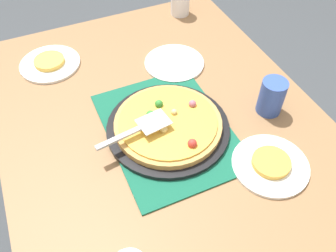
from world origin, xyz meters
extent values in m
plane|color=#3D4247|center=(0.00, 0.00, 0.00)|extent=(8.00, 8.00, 0.00)
cube|color=olive|center=(0.00, 0.00, 0.73)|extent=(1.40, 1.00, 0.03)
cube|color=olive|center=(0.64, -0.44, 0.36)|extent=(0.07, 0.07, 0.72)
cube|color=olive|center=(0.64, 0.44, 0.36)|extent=(0.07, 0.07, 0.72)
cube|color=#145B42|center=(0.00, 0.00, 0.75)|extent=(0.48, 0.36, 0.01)
cylinder|color=black|center=(0.00, 0.00, 0.76)|extent=(0.38, 0.38, 0.01)
cylinder|color=tan|center=(0.00, 0.00, 0.78)|extent=(0.33, 0.33, 0.02)
cylinder|color=gold|center=(0.00, 0.00, 0.79)|extent=(0.30, 0.30, 0.01)
sphere|color=#E5CC7F|center=(0.02, -0.03, 0.80)|extent=(0.02, 0.02, 0.02)
sphere|color=#E5CC7F|center=(-0.03, 0.03, 0.80)|extent=(0.02, 0.02, 0.02)
sphere|color=#338433|center=(0.07, 0.00, 0.80)|extent=(0.03, 0.03, 0.03)
sphere|color=#338433|center=(0.04, 0.04, 0.80)|extent=(0.03, 0.03, 0.03)
sphere|color=red|center=(-0.11, -0.02, 0.80)|extent=(0.03, 0.03, 0.03)
sphere|color=#B76675|center=(0.03, -0.10, 0.80)|extent=(0.02, 0.02, 0.02)
cylinder|color=white|center=(0.47, 0.27, 0.76)|extent=(0.22, 0.22, 0.01)
cylinder|color=white|center=(-0.24, -0.21, 0.76)|extent=(0.22, 0.22, 0.01)
cylinder|color=white|center=(0.29, -0.15, 0.76)|extent=(0.22, 0.22, 0.01)
cylinder|color=#EAB747|center=(0.47, 0.27, 0.77)|extent=(0.11, 0.11, 0.02)
cylinder|color=gold|center=(-0.24, -0.21, 0.77)|extent=(0.11, 0.11, 0.02)
cylinder|color=#3351AD|center=(-0.05, -0.33, 0.81)|extent=(0.08, 0.08, 0.12)
cylinder|color=white|center=(0.60, -0.32, 0.81)|extent=(0.08, 0.08, 0.12)
cube|color=silver|center=(-0.01, 0.05, 0.82)|extent=(0.08, 0.10, 0.00)
cube|color=#B2B2B7|center=(-0.02, 0.16, 0.82)|extent=(0.04, 0.14, 0.01)
camera|label=1|loc=(-0.66, 0.29, 1.59)|focal=38.00mm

